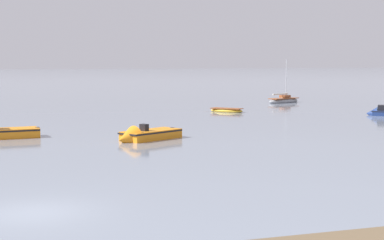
{
  "coord_description": "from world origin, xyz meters",
  "views": [
    {
      "loc": [
        -1.58,
        -22.98,
        5.54
      ],
      "look_at": [
        14.28,
        24.34,
        0.77
      ],
      "focal_mm": 58.13,
      "sensor_mm": 36.0,
      "label": 1
    }
  ],
  "objects": [
    {
      "name": "motorboat_moored_8",
      "position": [
        36.76,
        30.17,
        0.24
      ],
      "size": [
        4.21,
        3.7,
        1.59
      ],
      "rotation": [
        0.0,
        0.0,
        2.49
      ],
      "color": "navy",
      "rests_on": "ground"
    },
    {
      "name": "rowboat_moored_2",
      "position": [
        23.32,
        39.5,
        0.16
      ],
      "size": [
        3.5,
        3.56,
        0.59
      ],
      "rotation": [
        0.0,
        0.0,
        5.48
      ],
      "color": "gold",
      "rests_on": "ground"
    },
    {
      "name": "ground_plane",
      "position": [
        0.0,
        0.0,
        0.0
      ],
      "size": [
        800.0,
        800.0,
        0.0
      ],
      "primitive_type": "plane",
      "color": "gray"
    },
    {
      "name": "motorboat_moored_1",
      "position": [
        8.84,
        18.88,
        0.25
      ],
      "size": [
        5.45,
        4.14,
        1.8
      ],
      "rotation": [
        0.0,
        0.0,
        3.65
      ],
      "color": "orange",
      "rests_on": "ground"
    },
    {
      "name": "sailboat_moored_0",
      "position": [
        36.12,
        51.18,
        0.26
      ],
      "size": [
        5.61,
        3.62,
        6.03
      ],
      "rotation": [
        0.0,
        0.0,
        0.4
      ],
      "color": "gray",
      "rests_on": "ground"
    }
  ]
}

